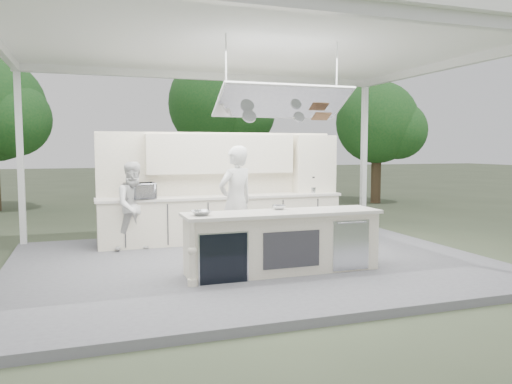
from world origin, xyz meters
name	(u,v)px	position (x,y,z in m)	size (l,w,h in m)	color
ground	(252,267)	(0.00, 0.00, 0.00)	(90.00, 90.00, 0.00)	#454E35
stage_deck	(252,264)	(0.00, 0.00, 0.06)	(8.00, 6.00, 0.12)	slate
tent	(253,47)	(0.00, -0.01, 3.71)	(8.20, 6.20, 3.86)	white
demo_island	(282,242)	(0.18, -0.91, 0.60)	(3.10, 0.79, 0.95)	white
back_counter	(223,218)	(0.00, 1.90, 0.60)	(5.08, 0.72, 0.95)	white
back_wall_unit	(241,170)	(0.44, 2.11, 1.57)	(5.05, 0.48, 2.25)	white
tree_cluster	(160,112)	(-0.16, 9.77, 3.29)	(19.55, 9.40, 5.85)	#473923
head_chef	(236,202)	(-0.18, 0.36, 1.10)	(0.72, 0.47, 1.97)	white
sous_chef	(135,206)	(-1.81, 1.55, 0.96)	(0.81, 0.63, 1.67)	silver
toaster_oven	(140,191)	(-1.70, 1.70, 1.23)	(0.56, 0.38, 0.31)	silver
bowl_large	(201,213)	(-1.10, -0.94, 1.11)	(0.29, 0.29, 0.07)	#AFB2B6
bowl_small	(279,207)	(0.23, -0.65, 1.10)	(0.21, 0.21, 0.07)	silver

